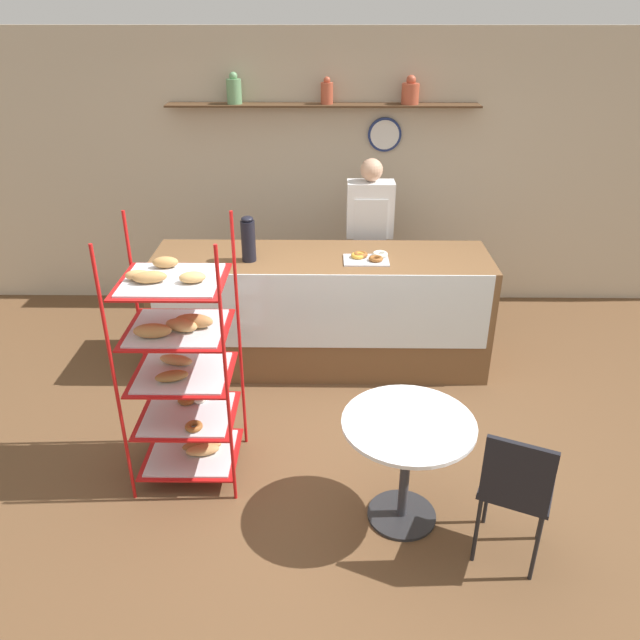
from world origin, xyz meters
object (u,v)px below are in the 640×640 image
pastry_rack (182,370)px  person_worker (369,240)px  cafe_chair (516,485)px  cafe_table (407,446)px  coffee_carafe (248,239)px  donut_tray_counter (368,257)px

pastry_rack → person_worker: (1.31, 2.12, 0.11)m
cafe_chair → person_worker: bearing=-53.7°
cafe_table → cafe_chair: bearing=-31.2°
pastry_rack → cafe_chair: (1.95, -0.77, -0.24)m
pastry_rack → person_worker: 2.49m
cafe_chair → coffee_carafe: coffee_carafe is taller
cafe_table → coffee_carafe: 2.20m
cafe_chair → coffee_carafe: 2.77m
person_worker → pastry_rack: bearing=-121.7°
pastry_rack → person_worker: size_ratio=1.05×
person_worker → cafe_table: (0.09, -2.55, -0.36)m
cafe_chair → coffee_carafe: (-1.67, 2.13, 0.63)m
person_worker → donut_tray_counter: size_ratio=4.55×
coffee_carafe → cafe_chair: bearing=-51.9°
pastry_rack → coffee_carafe: 1.44m
person_worker → donut_tray_counter: person_worker is taller
donut_tray_counter → cafe_chair: bearing=-72.0°
coffee_carafe → donut_tray_counter: size_ratio=1.02×
pastry_rack → coffee_carafe: (0.29, 1.35, 0.39)m
cafe_table → pastry_rack: bearing=162.6°
pastry_rack → coffee_carafe: pastry_rack is taller
person_worker → cafe_table: 2.58m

